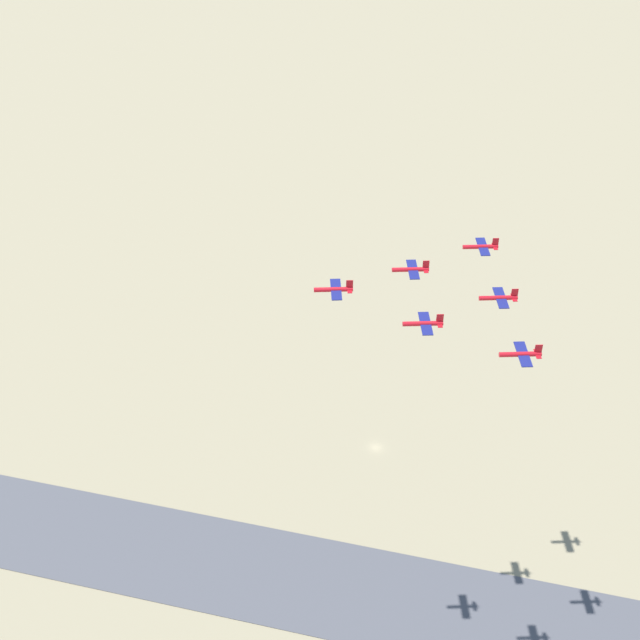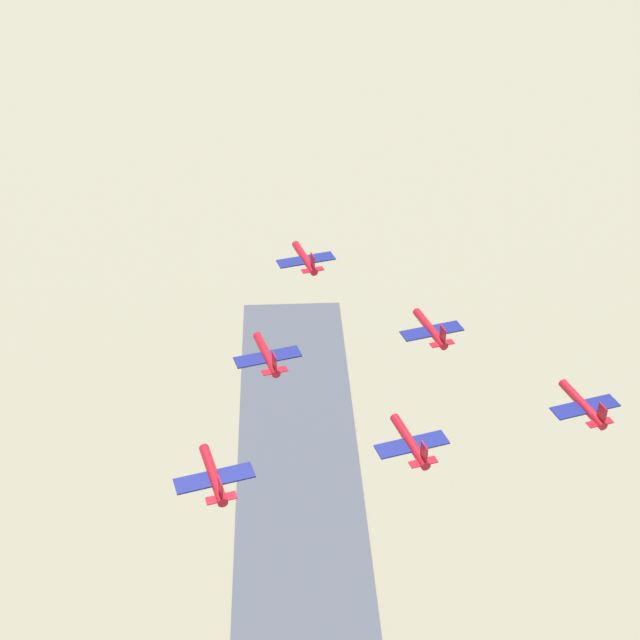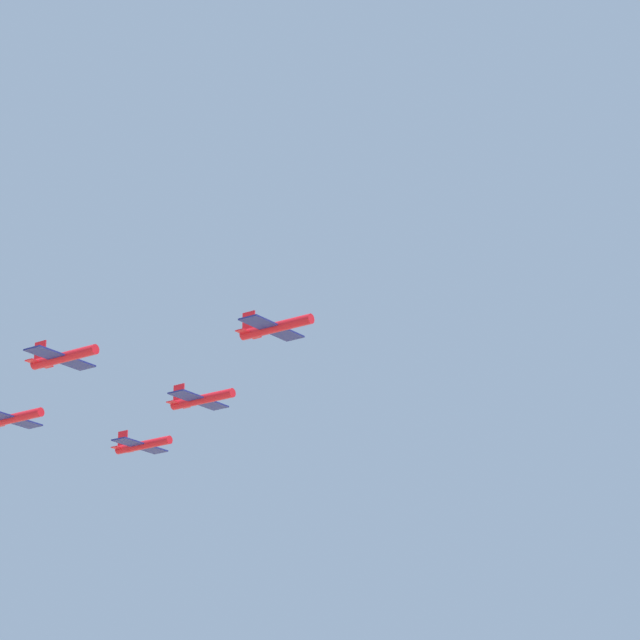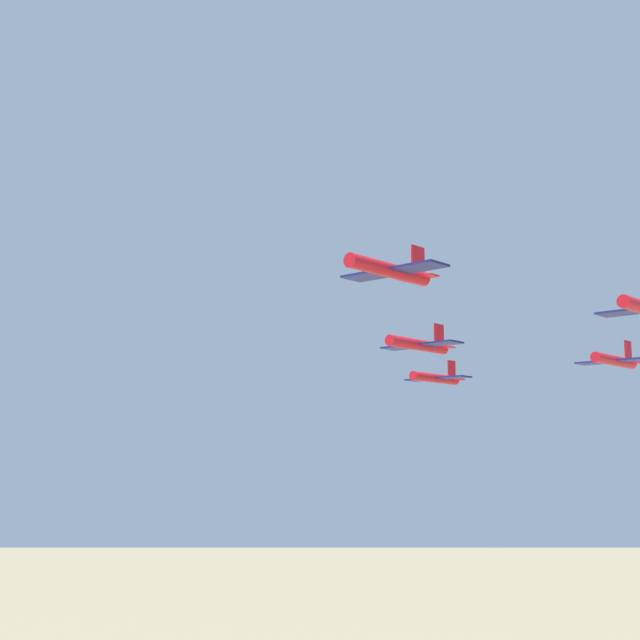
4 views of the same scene
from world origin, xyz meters
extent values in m
cylinder|color=red|center=(-56.96, 18.56, 108.81)|extent=(1.08, 8.71, 1.06)
cube|color=navy|center=(-56.96, 17.97, 108.81)|extent=(8.14, 2.34, 0.17)
cube|color=red|center=(-56.96, 14.97, 110.14)|extent=(0.14, 1.55, 2.13)
cube|color=red|center=(-56.96, 14.97, 108.81)|extent=(3.10, 1.07, 0.12)
cylinder|color=red|center=(-67.91, -0.15, 107.16)|extent=(1.08, 8.71, 1.06)
cube|color=navy|center=(-67.91, -0.73, 107.16)|extent=(8.14, 2.34, 0.17)
cube|color=red|center=(-67.90, -3.74, 108.49)|extent=(0.14, 1.55, 2.13)
cube|color=red|center=(-67.90, -3.74, 107.16)|extent=(3.10, 1.07, 0.12)
cylinder|color=red|center=(-45.93, -0.10, 106.22)|extent=(1.08, 8.71, 1.06)
cube|color=navy|center=(-45.93, -0.68, 106.22)|extent=(8.14, 2.34, 0.17)
cube|color=red|center=(-45.92, -3.68, 107.56)|extent=(0.14, 1.55, 2.13)
cube|color=red|center=(-45.92, -3.68, 106.22)|extent=(3.10, 1.07, 0.12)
cylinder|color=red|center=(-78.86, -18.86, 107.13)|extent=(1.08, 8.71, 1.06)
cube|color=navy|center=(-78.86, -19.44, 107.13)|extent=(8.14, 2.34, 0.17)
cube|color=red|center=(-78.85, -22.45, 108.46)|extent=(0.14, 1.55, 2.13)
cube|color=red|center=(-78.85, -22.45, 107.13)|extent=(3.10, 1.07, 0.12)
cylinder|color=red|center=(-56.88, -18.81, 105.47)|extent=(1.08, 8.71, 1.06)
cube|color=navy|center=(-56.88, -19.39, 105.47)|extent=(8.14, 2.34, 0.17)
cube|color=red|center=(-56.87, -22.39, 106.80)|extent=(0.14, 1.55, 2.13)
cube|color=red|center=(-56.87, -22.39, 105.47)|extent=(3.10, 1.07, 0.12)
cylinder|color=red|center=(-34.90, -18.76, 105.04)|extent=(1.08, 8.71, 1.06)
cube|color=navy|center=(-34.90, -19.34, 105.04)|extent=(8.14, 2.34, 0.17)
cube|color=red|center=(-34.89, -22.34, 106.37)|extent=(0.14, 1.55, 2.13)
cube|color=red|center=(-34.89, -22.34, 105.04)|extent=(3.10, 1.07, 0.12)
camera|label=1|loc=(-218.01, 27.30, 223.93)|focal=50.00mm
camera|label=2|loc=(-90.14, -86.42, 169.98)|focal=50.00mm
camera|label=3|loc=(57.73, 105.87, 57.78)|focal=85.00mm
camera|label=4|loc=(-94.90, 67.87, 95.30)|focal=50.00mm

